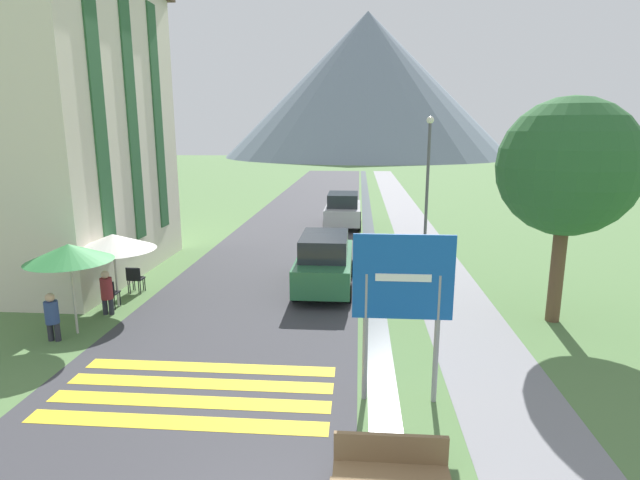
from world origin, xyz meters
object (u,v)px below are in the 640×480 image
at_px(cafe_chair_far_left, 136,277).
at_px(streetlamp, 428,177).
at_px(cafe_chair_far_right, 134,277).
at_px(hotel_building, 61,105).
at_px(person_seated_far, 107,290).
at_px(cafe_umbrella_front_green, 69,253).
at_px(parked_car_far, 343,210).
at_px(road_sign, 403,293).
at_px(cafe_chair_middle, 110,292).
at_px(cafe_umbrella_middle_white, 113,242).
at_px(tree_by_path, 568,168).
at_px(person_seated_near, 52,315).
at_px(parked_car_near, 325,261).

bearing_deg(cafe_chair_far_left, streetlamp, 6.80).
height_order(cafe_chair_far_left, cafe_chair_far_right, same).
xyz_separation_m(hotel_building, person_seated_far, (3.10, -3.92, -5.21)).
bearing_deg(cafe_umbrella_front_green, parked_car_far, 67.43).
relative_size(hotel_building, parked_car_far, 2.54).
distance_m(road_sign, cafe_chair_far_right, 10.00).
distance_m(cafe_chair_middle, cafe_umbrella_middle_white, 1.45).
xyz_separation_m(parked_car_far, person_seated_far, (-6.14, -13.76, -0.21)).
height_order(hotel_building, tree_by_path, hotel_building).
distance_m(hotel_building, person_seated_near, 8.22).
bearing_deg(parked_car_near, cafe_chair_middle, -158.19).
distance_m(road_sign, cafe_umbrella_middle_white, 9.10).
height_order(road_sign, cafe_chair_far_left, road_sign).
bearing_deg(cafe_umbrella_front_green, parked_car_near, 34.90).
bearing_deg(person_seated_far, cafe_chair_far_right, 93.26).
height_order(person_seated_far, streetlamp, streetlamp).
relative_size(hotel_building, cafe_umbrella_middle_white, 4.61).
bearing_deg(tree_by_path, cafe_chair_middle, -179.79).
relative_size(cafe_chair_middle, cafe_umbrella_middle_white, 0.36).
relative_size(cafe_umbrella_middle_white, person_seated_far, 1.87).
relative_size(cafe_chair_middle, person_seated_near, 0.69).
relative_size(parked_car_far, cafe_chair_far_left, 5.06).
distance_m(person_seated_near, person_seated_far, 1.89).
relative_size(parked_car_far, streetlamp, 0.77).
bearing_deg(cafe_umbrella_front_green, person_seated_far, 83.98).
height_order(parked_car_near, cafe_chair_far_left, parked_car_near).
relative_size(streetlamp, tree_by_path, 0.94).
bearing_deg(road_sign, cafe_umbrella_front_green, 161.64).
xyz_separation_m(parked_car_near, cafe_chair_middle, (-6.06, -2.42, -0.40)).
relative_size(cafe_chair_far_right, cafe_umbrella_front_green, 0.36).
bearing_deg(person_seated_far, road_sign, -27.05).
height_order(cafe_umbrella_front_green, cafe_umbrella_middle_white, cafe_umbrella_front_green).
xyz_separation_m(cafe_umbrella_front_green, tree_by_path, (12.41, 1.84, 2.02)).
bearing_deg(cafe_umbrella_front_green, person_seated_near, -121.11).
bearing_deg(cafe_umbrella_middle_white, streetlamp, 33.32).
height_order(cafe_chair_far_left, person_seated_near, person_seated_near).
distance_m(parked_car_near, cafe_chair_far_right, 6.09).
relative_size(cafe_chair_far_right, tree_by_path, 0.14).
xyz_separation_m(hotel_building, cafe_chair_far_left, (3.06, -2.02, -5.40)).
height_order(parked_car_far, tree_by_path, tree_by_path).
relative_size(hotel_building, tree_by_path, 1.85).
distance_m(parked_car_far, cafe_chair_far_left, 13.38).
distance_m(cafe_umbrella_middle_white, person_seated_near, 2.83).
bearing_deg(cafe_umbrella_front_green, road_sign, -18.36).
bearing_deg(cafe_umbrella_front_green, cafe_chair_far_left, 88.14).
relative_size(road_sign, streetlamp, 0.58).
distance_m(road_sign, person_seated_near, 8.63).
bearing_deg(cafe_umbrella_middle_white, parked_car_near, 20.37).
height_order(hotel_building, parked_car_far, hotel_building).
height_order(cafe_umbrella_middle_white, streetlamp, streetlamp).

